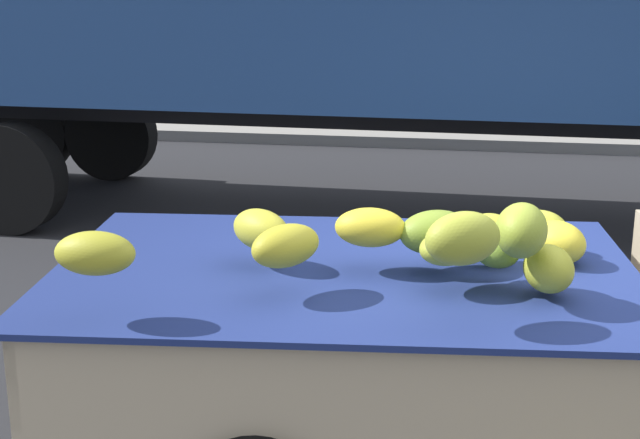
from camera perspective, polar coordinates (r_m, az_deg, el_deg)
The scene contains 1 object.
curb_strip at distance 13.54m, azimuth 10.91°, elevation 4.81°, with size 80.00×0.80×0.16m, color gray.
Camera 1 is at (-0.35, -4.64, 2.52)m, focal length 51.51 mm.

